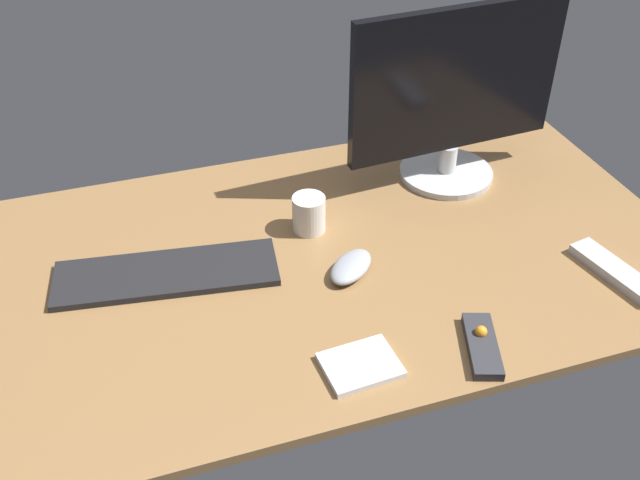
% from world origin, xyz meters
% --- Properties ---
extents(desk, '(1.40, 0.84, 0.02)m').
position_xyz_m(desk, '(0.00, 0.00, 0.01)').
color(desk, olive).
rests_on(desk, ground).
extents(monitor, '(0.51, 0.22, 0.41)m').
position_xyz_m(monitor, '(0.32, 0.20, 0.23)').
color(monitor, silver).
rests_on(monitor, desk).
extents(keyboard, '(0.45, 0.20, 0.01)m').
position_xyz_m(keyboard, '(-0.36, 0.04, 0.03)').
color(keyboard, black).
rests_on(keyboard, desk).
extents(computer_mouse, '(0.13, 0.13, 0.03)m').
position_xyz_m(computer_mouse, '(-0.01, -0.07, 0.04)').
color(computer_mouse, '#999EA5').
rests_on(computer_mouse, desk).
extents(media_remote, '(0.10, 0.16, 0.03)m').
position_xyz_m(media_remote, '(0.13, -0.33, 0.03)').
color(media_remote, '#2D2D33').
rests_on(media_remote, desk).
extents(tv_remote, '(0.09, 0.21, 0.02)m').
position_xyz_m(tv_remote, '(0.48, -0.24, 0.03)').
color(tv_remote, '#B7B7BC').
rests_on(tv_remote, desk).
extents(coffee_mug, '(0.07, 0.07, 0.08)m').
position_xyz_m(coffee_mug, '(-0.05, 0.10, 0.06)').
color(coffee_mug, silver).
rests_on(coffee_mug, desk).
extents(notepad, '(0.13, 0.11, 0.01)m').
position_xyz_m(notepad, '(-0.09, -0.31, 0.03)').
color(notepad, silver).
rests_on(notepad, desk).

